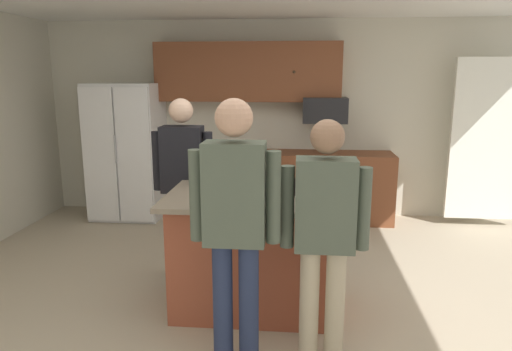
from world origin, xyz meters
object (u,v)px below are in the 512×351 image
microwave_over_range (325,110)px  tumbler_amber (195,177)px  refrigerator (127,151)px  person_guest_by_door (235,217)px  glass_short_whisky (294,187)px  person_host_foreground (183,175)px  kitchen_island (253,251)px  person_elder_center (324,228)px  mug_ceramic_white (229,180)px  serving_tray (247,190)px

microwave_over_range → tumbler_amber: (-1.21, -2.18, -0.43)m
refrigerator → person_guest_by_door: size_ratio=1.02×
person_guest_by_door → glass_short_whisky: size_ratio=12.99×
person_host_foreground → kitchen_island: bearing=0.0°
refrigerator → person_guest_by_door: refrigerator is taller
microwave_over_range → person_elder_center: 3.22m
person_guest_by_door → mug_ceramic_white: 1.14m
person_guest_by_door → person_elder_center: person_guest_by_door is taller
kitchen_island → person_guest_by_door: (-0.03, -0.81, 0.54)m
microwave_over_range → mug_ceramic_white: bearing=-112.9°
microwave_over_range → person_host_foreground: bearing=-126.4°
kitchen_island → person_host_foreground: person_host_foreground is taller
person_host_foreground → tumbler_amber: size_ratio=12.92×
refrigerator → kitchen_island: bearing=-50.8°
person_elder_center → mug_ceramic_white: person_elder_center is taller
kitchen_island → mug_ceramic_white: size_ratio=10.28×
tumbler_amber → refrigerator: bearing=124.1°
microwave_over_range → person_guest_by_door: bearing=-102.1°
tumbler_amber → glass_short_whisky: (0.85, -0.27, 0.00)m
person_host_foreground → serving_tray: 0.85m
person_guest_by_door → person_host_foreground: person_guest_by_door is taller
refrigerator → person_host_foreground: refrigerator is taller
person_host_foreground → tumbler_amber: 0.35m
kitchen_island → glass_short_whisky: bearing=4.5°
refrigerator → person_host_foreground: (1.21, -1.77, 0.08)m
microwave_over_range → person_guest_by_door: person_guest_by_door is taller
person_host_foreground → person_elder_center: (1.25, -1.29, -0.04)m
person_guest_by_door → serving_tray: person_guest_by_door is taller
serving_tray → person_elder_center: bearing=-52.6°
person_elder_center → tumbler_amber: person_elder_center is taller
person_host_foreground → glass_short_whisky: bearing=11.1°
person_guest_by_door → mug_ceramic_white: (-0.21, 1.12, -0.02)m
microwave_over_range → person_guest_by_door: size_ratio=0.32×
microwave_over_range → person_host_foreground: (-1.39, -1.89, -0.48)m
person_guest_by_door → tumbler_amber: person_guest_by_door is taller
person_guest_by_door → person_host_foreground: bearing=27.9°
tumbler_amber → kitchen_island: bearing=-29.2°
person_host_foreground → tumbler_amber: person_host_foreground is taller
tumbler_amber → glass_short_whisky: size_ratio=0.96×
glass_short_whisky → tumbler_amber: bearing=162.4°
person_elder_center → serving_tray: size_ratio=3.70×
tumbler_amber → serving_tray: (0.48, -0.23, -0.04)m
glass_short_whisky → microwave_over_range: bearing=81.8°
person_guest_by_door → refrigerator: bearing=32.7°
microwave_over_range → mug_ceramic_white: (-0.91, -2.17, -0.44)m
serving_tray → glass_short_whisky: bearing=-6.5°
kitchen_island → person_host_foreground: 1.05m
glass_short_whisky → person_elder_center: bearing=-73.7°
mug_ceramic_white → glass_short_whisky: (0.56, -0.28, 0.02)m
person_elder_center → tumbler_amber: bearing=9.4°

